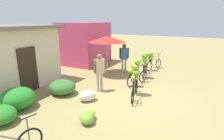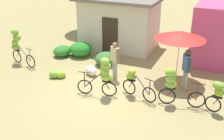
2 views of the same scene
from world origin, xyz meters
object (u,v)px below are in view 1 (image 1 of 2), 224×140
(banana_pile_on_ground, at_px, (87,116))
(person_bystander, at_px, (124,55))
(building_low, at_px, (7,57))
(bicycle_rightmost, at_px, (152,59))
(bicycle_near_pile, at_px, (136,74))
(bicycle_by_shop, at_px, (145,63))
(produce_sack, at_px, (88,96))
(shop_pink, at_px, (84,43))
(person_vendor, at_px, (100,69))
(bicycle_center_loaded, at_px, (134,73))
(market_umbrella, at_px, (107,39))

(banana_pile_on_ground, xyz_separation_m, person_bystander, (5.45, 1.10, 0.94))
(building_low, xyz_separation_m, bicycle_rightmost, (6.01, -5.21, -0.73))
(bicycle_near_pile, xyz_separation_m, person_bystander, (2.84, 1.76, 0.16))
(bicycle_by_shop, xyz_separation_m, produce_sack, (-4.00, 1.08, -0.63))
(bicycle_near_pile, height_order, person_bystander, person_bystander)
(shop_pink, distance_m, person_vendor, 5.83)
(bicycle_near_pile, xyz_separation_m, bicycle_center_loaded, (1.10, 0.46, -0.27))
(bicycle_near_pile, distance_m, bicycle_rightmost, 4.34)
(bicycle_rightmost, bearing_deg, bicycle_by_shop, -178.46)
(market_umbrella, relative_size, banana_pile_on_ground, 2.62)
(market_umbrella, xyz_separation_m, banana_pile_on_ground, (-4.93, -1.95, -1.90))
(bicycle_rightmost, relative_size, produce_sack, 2.26)
(bicycle_near_pile, distance_m, banana_pile_on_ground, 2.81)
(banana_pile_on_ground, height_order, produce_sack, produce_sack)
(banana_pile_on_ground, distance_m, person_vendor, 2.73)
(produce_sack, relative_size, person_vendor, 0.41)
(bicycle_rightmost, bearing_deg, shop_pink, 92.16)
(bicycle_center_loaded, xyz_separation_m, bicycle_by_shop, (1.54, -0.03, 0.17))
(building_low, bearing_deg, bicycle_by_shop, -50.44)
(bicycle_center_loaded, relative_size, bicycle_by_shop, 0.90)
(shop_pink, bearing_deg, banana_pile_on_ground, -144.35)
(bicycle_rightmost, xyz_separation_m, banana_pile_on_ground, (-6.92, 0.18, -0.57))
(person_vendor, bearing_deg, banana_pile_on_ground, -158.17)
(bicycle_rightmost, xyz_separation_m, person_bystander, (-1.47, 1.28, 0.37))
(building_low, xyz_separation_m, bicycle_near_pile, (1.70, -5.69, -0.52))
(bicycle_near_pile, height_order, person_vendor, person_vendor)
(bicycle_center_loaded, bearing_deg, person_vendor, 138.67)
(bicycle_center_loaded, distance_m, person_bystander, 2.21)
(bicycle_center_loaded, relative_size, person_vendor, 0.90)
(bicycle_by_shop, bearing_deg, person_bystander, 81.65)
(building_low, distance_m, produce_sack, 4.38)
(market_umbrella, bearing_deg, person_bystander, -58.45)
(person_vendor, height_order, person_bystander, person_bystander)
(market_umbrella, bearing_deg, bicycle_center_loaded, -119.47)
(building_low, relative_size, person_vendor, 2.68)
(bicycle_rightmost, height_order, person_vendor, person_vendor)
(shop_pink, xyz_separation_m, bicycle_rightmost, (0.19, -5.01, -0.74))
(produce_sack, bearing_deg, shop_pink, 35.98)
(bicycle_center_loaded, bearing_deg, shop_pink, 59.01)
(bicycle_center_loaded, bearing_deg, banana_pile_on_ground, 176.92)
(shop_pink, distance_m, person_bystander, 3.96)
(bicycle_near_pile, relative_size, person_bystander, 0.92)
(bicycle_by_shop, bearing_deg, bicycle_center_loaded, 179.07)
(banana_pile_on_ground, bearing_deg, person_bystander, 11.37)
(bicycle_rightmost, height_order, banana_pile_on_ground, bicycle_rightmost)
(produce_sack, distance_m, person_vendor, 1.41)
(shop_pink, xyz_separation_m, bicycle_by_shop, (-1.48, -5.05, -0.62))
(bicycle_center_loaded, xyz_separation_m, person_vendor, (-1.32, 1.16, 0.37))
(building_low, xyz_separation_m, bicycle_center_loaded, (2.80, -5.23, -0.79))
(bicycle_center_loaded, distance_m, person_vendor, 1.79)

